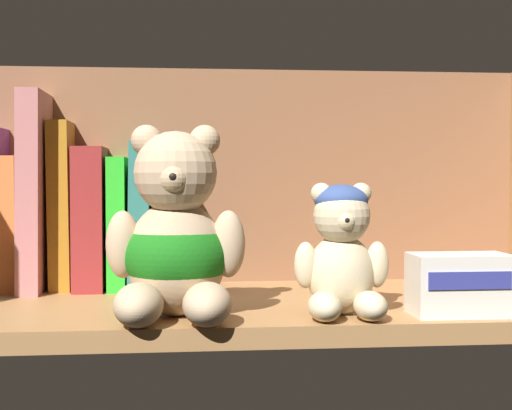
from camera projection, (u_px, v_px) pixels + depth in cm
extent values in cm
cube|color=#9E7042|center=(243.00, 310.00, 81.64)|extent=(71.10, 28.88, 2.00)
cube|color=brown|center=(233.00, 184.00, 96.07)|extent=(73.50, 1.20, 28.26)
cube|color=#CD6A33|center=(17.00, 222.00, 90.22)|extent=(1.72, 11.23, 15.40)
cube|color=#B56C6C|center=(38.00, 191.00, 90.33)|extent=(2.72, 14.91, 22.69)
cube|color=#A46E1C|center=(63.00, 205.00, 90.68)|extent=(2.56, 9.10, 19.45)
cube|color=maroon|center=(92.00, 218.00, 91.08)|extent=(3.50, 11.88, 16.48)
cube|color=green|center=(119.00, 222.00, 91.43)|extent=(2.05, 11.42, 15.29)
cube|color=#286F66|center=(141.00, 215.00, 91.66)|extent=(2.58, 13.36, 17.02)
cube|color=navy|center=(166.00, 222.00, 92.00)|extent=(2.89, 9.79, 15.24)
ellipsoid|color=tan|center=(176.00, 258.00, 72.61)|extent=(9.28, 8.51, 10.91)
sphere|color=tan|center=(175.00, 173.00, 71.74)|extent=(7.76, 7.76, 7.76)
sphere|color=tan|center=(146.00, 140.00, 72.04)|extent=(2.91, 2.91, 2.91)
sphere|color=tan|center=(205.00, 140.00, 72.29)|extent=(2.91, 2.91, 2.91)
sphere|color=tan|center=(174.00, 178.00, 69.01)|extent=(2.91, 2.91, 2.91)
sphere|color=black|center=(173.00, 177.00, 67.99)|extent=(1.02, 1.02, 1.02)
ellipsoid|color=tan|center=(138.00, 305.00, 67.43)|extent=(4.77, 7.51, 3.88)
ellipsoid|color=tan|center=(207.00, 304.00, 67.71)|extent=(4.77, 7.51, 3.88)
ellipsoid|color=tan|center=(123.00, 244.00, 71.78)|extent=(3.32, 3.32, 6.31)
ellipsoid|color=tan|center=(228.00, 244.00, 72.24)|extent=(3.32, 3.32, 6.31)
ellipsoid|color=#176816|center=(176.00, 255.00, 72.60)|extent=(10.04, 9.28, 7.64)
ellipsoid|color=beige|center=(341.00, 274.00, 73.58)|extent=(6.47, 5.94, 7.61)
sphere|color=beige|center=(342.00, 216.00, 72.97)|extent=(5.41, 5.41, 5.41)
sphere|color=beige|center=(321.00, 193.00, 73.14)|extent=(2.03, 2.03, 2.03)
sphere|color=beige|center=(361.00, 193.00, 73.39)|extent=(2.03, 2.03, 2.03)
sphere|color=beige|center=(345.00, 221.00, 71.07)|extent=(2.03, 2.03, 2.03)
sphere|color=black|center=(347.00, 220.00, 70.36)|extent=(0.71, 0.71, 0.71)
ellipsoid|color=beige|center=(325.00, 307.00, 69.93)|extent=(3.24, 5.19, 2.71)
ellipsoid|color=beige|center=(370.00, 306.00, 70.20)|extent=(3.24, 5.19, 2.71)
ellipsoid|color=beige|center=(306.00, 265.00, 72.94)|extent=(2.28, 2.28, 4.40)
ellipsoid|color=beige|center=(377.00, 265.00, 73.38)|extent=(2.28, 2.28, 4.40)
ellipsoid|color=#33487F|center=(341.00, 200.00, 73.29)|extent=(5.14, 5.14, 2.98)
cube|color=silver|center=(460.00, 284.00, 73.18)|extent=(9.24, 5.14, 5.80)
cube|color=#33388C|center=(470.00, 281.00, 70.52)|extent=(7.85, 0.16, 1.63)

